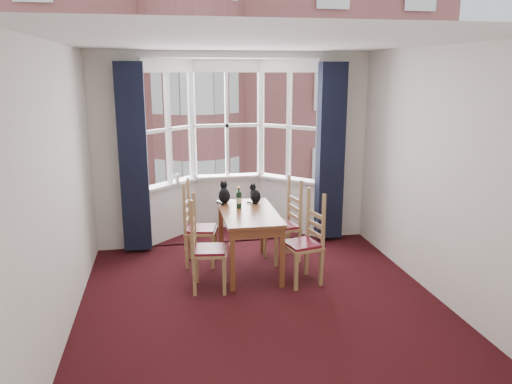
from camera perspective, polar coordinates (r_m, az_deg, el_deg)
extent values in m
plane|color=black|center=(5.61, 0.90, -13.08)|extent=(4.50, 4.50, 0.00)
plane|color=white|center=(5.01, 1.02, 16.80)|extent=(4.50, 4.50, 0.00)
plane|color=silver|center=(5.13, -21.49, 0.02)|extent=(0.00, 4.50, 4.50)
plane|color=silver|center=(5.86, 20.49, 1.73)|extent=(0.00, 4.50, 4.50)
plane|color=silver|center=(3.06, 9.50, -8.22)|extent=(4.00, 0.00, 4.00)
cube|color=silver|center=(7.27, -15.60, 4.29)|extent=(0.70, 0.12, 2.80)
cube|color=silver|center=(7.72, 9.69, 5.12)|extent=(0.70, 0.12, 2.80)
cube|color=black|center=(7.09, -13.83, 3.75)|extent=(0.38, 0.22, 2.60)
cube|color=black|center=(7.48, 8.49, 4.50)|extent=(0.38, 0.22, 2.60)
cube|color=brown|center=(6.34, -0.82, -2.42)|extent=(0.70, 1.30, 0.04)
cube|color=brown|center=(5.87, -2.71, -7.86)|extent=(0.06, 0.06, 0.75)
cube|color=brown|center=(6.98, -4.03, -4.30)|extent=(0.06, 0.06, 0.75)
cube|color=brown|center=(5.97, 2.99, -7.48)|extent=(0.06, 0.06, 0.75)
cube|color=brown|center=(7.07, 0.76, -4.04)|extent=(0.06, 0.06, 0.75)
cube|color=#9E7B4C|center=(5.89, -5.32, -6.69)|extent=(0.45, 0.47, 0.06)
cube|color=maroon|center=(5.89, -5.32, -6.55)|extent=(0.41, 0.43, 0.03)
cube|color=#9E7B4C|center=(6.66, -6.31, -4.29)|extent=(0.48, 0.49, 0.06)
cube|color=maroon|center=(6.66, -6.32, -4.16)|extent=(0.43, 0.44, 0.03)
cube|color=#9E7B4C|center=(6.07, 5.27, -6.06)|extent=(0.48, 0.50, 0.06)
cube|color=maroon|center=(6.07, 5.28, -5.93)|extent=(0.44, 0.45, 0.03)
cube|color=#9E7B4C|center=(6.76, 3.00, -3.94)|extent=(0.48, 0.49, 0.06)
cube|color=maroon|center=(6.76, 3.00, -3.82)|extent=(0.43, 0.44, 0.03)
ellipsoid|color=black|center=(6.73, -3.64, -0.45)|extent=(0.16, 0.21, 0.21)
sphere|color=black|center=(6.77, -3.71, 0.77)|extent=(0.10, 0.10, 0.10)
cone|color=black|center=(6.76, -3.95, 1.17)|extent=(0.04, 0.04, 0.04)
cone|color=black|center=(6.76, -3.49, 1.18)|extent=(0.04, 0.04, 0.04)
ellipsoid|color=black|center=(6.73, -0.06, -0.53)|extent=(0.20, 0.22, 0.18)
sphere|color=black|center=(6.75, -0.37, 0.54)|extent=(0.11, 0.11, 0.09)
cone|color=black|center=(6.73, -0.54, 0.87)|extent=(0.04, 0.04, 0.04)
cone|color=black|center=(6.76, -0.20, 0.92)|extent=(0.04, 0.04, 0.04)
cylinder|color=black|center=(6.47, -1.97, -0.98)|extent=(0.07, 0.07, 0.20)
sphere|color=black|center=(6.45, -1.98, -0.15)|extent=(0.07, 0.07, 0.07)
cylinder|color=black|center=(6.44, -1.98, 0.18)|extent=(0.03, 0.03, 0.09)
cylinder|color=gold|center=(6.43, -1.98, 0.51)|extent=(0.03, 0.03, 0.02)
cylinder|color=silver|center=(6.47, -1.97, -0.94)|extent=(0.07, 0.07, 0.08)
cylinder|color=white|center=(7.68, -8.99, 1.57)|extent=(0.06, 0.06, 0.13)
plane|color=#333335|center=(38.14, -8.82, 0.67)|extent=(80.00, 80.00, 0.00)
cube|color=#9E5551|center=(19.24, -7.67, 9.07)|extent=(18.00, 6.00, 14.00)
cylinder|color=#9E5551|center=(16.26, -7.08, 8.25)|extent=(3.20, 3.20, 14.00)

